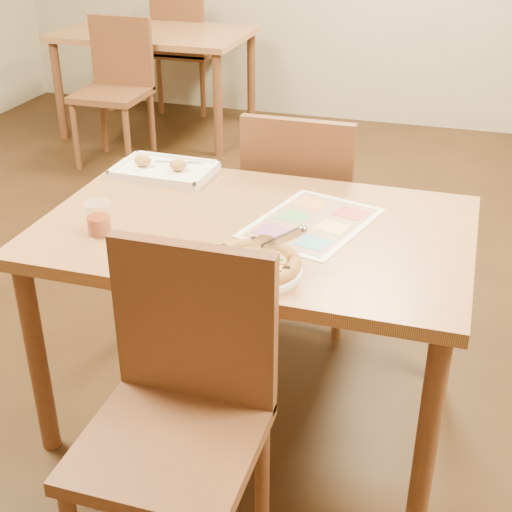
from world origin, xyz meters
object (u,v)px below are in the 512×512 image
(dining_table, at_px, (255,249))
(pizza, at_px, (255,263))
(bg_table, at_px, (155,43))
(chair_near, at_px, (182,383))
(glass_tumbler, at_px, (99,220))
(menu, at_px, (312,222))
(bg_chair_near, at_px, (117,73))
(chair_far, at_px, (301,197))
(appetizer_tray, at_px, (164,170))
(bg_chair_far, at_px, (183,40))
(plate, at_px, (256,270))
(pizza_cutter, at_px, (277,242))

(dining_table, bearing_deg, pizza, -73.05)
(bg_table, xyz_separation_m, pizza, (1.69, -3.08, 0.11))
(chair_near, relative_size, glass_tumbler, 4.75)
(glass_tumbler, height_order, menu, glass_tumbler)
(chair_near, bearing_deg, bg_chair_near, 119.74)
(chair_far, bearing_deg, chair_near, 90.00)
(pizza, bearing_deg, appetizer_tray, 131.51)
(chair_far, distance_m, bg_chair_near, 2.26)
(dining_table, relative_size, bg_chair_far, 2.77)
(dining_table, distance_m, plate, 0.31)
(bg_table, bearing_deg, dining_table, -60.26)
(pizza_cutter, xyz_separation_m, glass_tumbler, (-0.56, 0.05, -0.04))
(chair_near, bearing_deg, pizza_cutter, 68.97)
(bg_chair_near, bearing_deg, pizza_cutter, -54.62)
(bg_table, bearing_deg, plate, -61.28)
(plate, relative_size, pizza_cutter, 1.88)
(bg_chair_near, bearing_deg, appetizer_tray, -58.36)
(pizza, xyz_separation_m, appetizer_tray, (-0.52, 0.59, -0.01))
(pizza_cutter, relative_size, menu, 0.31)
(pizza_cutter, relative_size, glass_tumbler, 1.34)
(chair_far, bearing_deg, bg_table, -53.95)
(chair_near, height_order, pizza, chair_near)
(dining_table, height_order, pizza_cutter, pizza_cutter)
(dining_table, bearing_deg, pizza_cutter, -61.06)
(pizza_cutter, distance_m, glass_tumbler, 0.56)
(dining_table, relative_size, bg_chair_near, 2.77)
(chair_near, height_order, chair_far, same)
(chair_near, distance_m, plate, 0.37)
(appetizer_tray, bearing_deg, menu, -22.40)
(bg_table, height_order, plate, plate)
(bg_chair_near, height_order, pizza_cutter, bg_chair_near)
(dining_table, height_order, bg_chair_near, bg_chair_near)
(chair_far, bearing_deg, glass_tumbler, 61.91)
(bg_chair_far, relative_size, pizza, 1.87)
(bg_chair_far, xyz_separation_m, glass_tumbler, (1.18, -3.49, 0.20))
(bg_table, relative_size, bg_chair_near, 2.77)
(chair_far, height_order, plate, chair_far)
(plate, distance_m, pizza_cutter, 0.10)
(bg_table, distance_m, glass_tumbler, 3.22)
(menu, bearing_deg, glass_tumbler, -156.54)
(bg_table, bearing_deg, bg_chair_far, 90.00)
(bg_table, height_order, bg_chair_near, bg_chair_near)
(chair_far, relative_size, plate, 1.89)
(bg_chair_near, distance_m, bg_chair_far, 1.10)
(pizza, bearing_deg, glass_tumbler, 170.14)
(chair_far, xyz_separation_m, appetizer_tray, (-0.44, -0.29, 0.17))
(pizza, height_order, glass_tumbler, glass_tumbler)
(menu, bearing_deg, chair_far, 106.70)
(dining_table, bearing_deg, bg_table, 119.74)
(bg_chair_near, height_order, appetizer_tray, bg_chair_near)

